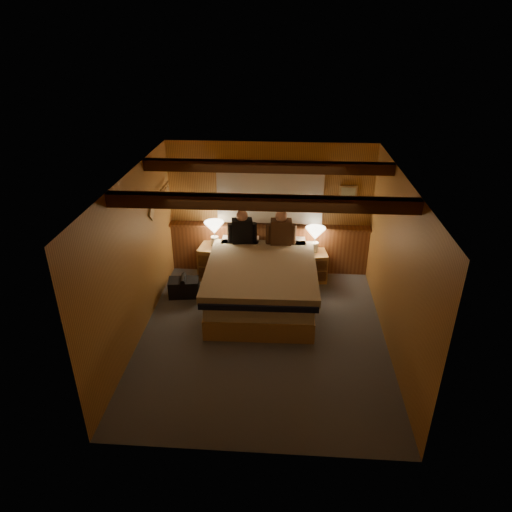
# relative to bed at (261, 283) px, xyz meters

# --- Properties ---
(floor) EXTENTS (4.20, 4.20, 0.00)m
(floor) POSITION_rel_bed_xyz_m (0.07, -0.88, -0.39)
(floor) COLOR #50545F
(floor) RESTS_ON ground
(ceiling) EXTENTS (4.20, 4.20, 0.00)m
(ceiling) POSITION_rel_bed_xyz_m (0.07, -0.88, 2.01)
(ceiling) COLOR tan
(ceiling) RESTS_ON wall_back
(wall_back) EXTENTS (3.60, 0.00, 3.60)m
(wall_back) POSITION_rel_bed_xyz_m (0.07, 1.22, 0.81)
(wall_back) COLOR #C08D45
(wall_back) RESTS_ON floor
(wall_left) EXTENTS (0.00, 4.20, 4.20)m
(wall_left) POSITION_rel_bed_xyz_m (-1.73, -0.88, 0.81)
(wall_left) COLOR #C08D45
(wall_left) RESTS_ON floor
(wall_right) EXTENTS (0.00, 4.20, 4.20)m
(wall_right) POSITION_rel_bed_xyz_m (1.87, -0.88, 0.81)
(wall_right) COLOR #C08D45
(wall_right) RESTS_ON floor
(wall_front) EXTENTS (3.60, 0.00, 3.60)m
(wall_front) POSITION_rel_bed_xyz_m (0.07, -2.98, 0.81)
(wall_front) COLOR #C08D45
(wall_front) RESTS_ON floor
(wainscot) EXTENTS (3.60, 0.23, 0.94)m
(wainscot) POSITION_rel_bed_xyz_m (0.07, 1.16, 0.09)
(wainscot) COLOR brown
(wainscot) RESTS_ON wall_back
(curtain_window) EXTENTS (2.18, 0.09, 1.11)m
(curtain_window) POSITION_rel_bed_xyz_m (0.07, 1.15, 1.13)
(curtain_window) COLOR #462711
(curtain_window) RESTS_ON wall_back
(ceiling_beams) EXTENTS (3.60, 1.65, 0.16)m
(ceiling_beams) POSITION_rel_bed_xyz_m (0.07, -0.73, 1.92)
(ceiling_beams) COLOR #462711
(ceiling_beams) RESTS_ON ceiling
(coat_rail) EXTENTS (0.05, 0.55, 0.24)m
(coat_rail) POSITION_rel_bed_xyz_m (-1.64, 0.70, 1.27)
(coat_rail) COLOR white
(coat_rail) RESTS_ON wall_left
(framed_print) EXTENTS (0.30, 0.04, 0.25)m
(framed_print) POSITION_rel_bed_xyz_m (1.42, 1.20, 1.16)
(framed_print) COLOR tan
(framed_print) RESTS_ON wall_back
(bed) EXTENTS (1.76, 2.25, 0.76)m
(bed) POSITION_rel_bed_xyz_m (0.00, 0.00, 0.00)
(bed) COLOR tan
(bed) RESTS_ON floor
(nightstand_left) EXTENTS (0.61, 0.56, 0.61)m
(nightstand_left) POSITION_rel_bed_xyz_m (-0.88, 0.85, -0.09)
(nightstand_left) COLOR tan
(nightstand_left) RESTS_ON floor
(nightstand_right) EXTENTS (0.54, 0.50, 0.54)m
(nightstand_right) POSITION_rel_bed_xyz_m (0.86, 0.88, -0.13)
(nightstand_right) COLOR tan
(nightstand_right) RESTS_ON floor
(lamp_left) EXTENTS (0.35, 0.35, 0.45)m
(lamp_left) POSITION_rel_bed_xyz_m (-0.89, 0.89, 0.53)
(lamp_left) COLOR white
(lamp_left) RESTS_ON nightstand_left
(lamp_right) EXTENTS (0.35, 0.35, 0.45)m
(lamp_right) POSITION_rel_bed_xyz_m (0.89, 0.93, 0.46)
(lamp_right) COLOR white
(lamp_right) RESTS_ON nightstand_right
(person_left) EXTENTS (0.51, 0.25, 0.62)m
(person_left) POSITION_rel_bed_xyz_m (-0.38, 0.76, 0.60)
(person_left) COLOR black
(person_left) RESTS_ON bed
(person_right) EXTENTS (0.52, 0.22, 0.64)m
(person_right) POSITION_rel_bed_xyz_m (0.29, 0.75, 0.61)
(person_right) COLOR #472D1C
(person_right) RESTS_ON bed
(duffel_bag) EXTENTS (0.54, 0.37, 0.36)m
(duffel_bag) POSITION_rel_bed_xyz_m (-1.33, 0.16, -0.24)
(duffel_bag) COLOR black
(duffel_bag) RESTS_ON floor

